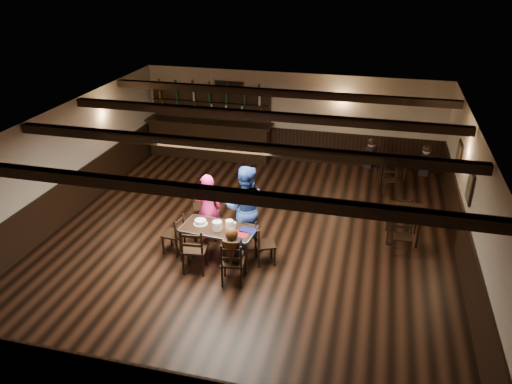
% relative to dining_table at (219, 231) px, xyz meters
% --- Properties ---
extents(ground, '(10.00, 10.00, 0.00)m').
position_rel_dining_table_xyz_m(ground, '(0.39, 0.89, -0.67)').
color(ground, black).
rests_on(ground, ground).
extents(room_shell, '(9.02, 10.02, 2.71)m').
position_rel_dining_table_xyz_m(room_shell, '(0.40, 0.93, 1.08)').
color(room_shell, beige).
rests_on(room_shell, ground).
extents(dining_table, '(1.60, 0.90, 0.75)m').
position_rel_dining_table_xyz_m(dining_table, '(0.00, 0.00, 0.00)').
color(dining_table, black).
rests_on(dining_table, ground).
extents(chair_near_left, '(0.51, 0.49, 1.00)m').
position_rel_dining_table_xyz_m(chair_near_left, '(-0.33, -0.59, -0.08)').
color(chair_near_left, black).
rests_on(chair_near_left, ground).
extents(chair_near_right, '(0.49, 0.47, 0.92)m').
position_rel_dining_table_xyz_m(chair_near_right, '(0.52, -0.79, -0.13)').
color(chair_near_right, black).
rests_on(chair_near_right, ground).
extents(chair_end_left, '(0.44, 0.45, 0.87)m').
position_rel_dining_table_xyz_m(chair_end_left, '(-0.96, 0.02, -0.16)').
color(chair_end_left, black).
rests_on(chair_end_left, ground).
extents(chair_end_right, '(0.52, 0.53, 0.87)m').
position_rel_dining_table_xyz_m(chair_end_right, '(0.89, 0.09, -0.16)').
color(chair_end_right, black).
rests_on(chair_end_right, ground).
extents(chair_far_pushed, '(0.63, 0.62, 1.03)m').
position_rel_dining_table_xyz_m(chair_far_pushed, '(-0.82, 1.36, -0.07)').
color(chair_far_pushed, black).
rests_on(chair_far_pushed, ground).
extents(woman_pink, '(0.68, 0.55, 1.61)m').
position_rel_dining_table_xyz_m(woman_pink, '(-0.46, 0.66, 0.14)').
color(woman_pink, '#EB3061').
rests_on(woman_pink, ground).
extents(man_blue, '(1.01, 0.84, 1.90)m').
position_rel_dining_table_xyz_m(man_blue, '(0.39, 0.63, 0.28)').
color(man_blue, navy).
rests_on(man_blue, ground).
extents(seated_person, '(0.32, 0.49, 0.79)m').
position_rel_dining_table_xyz_m(seated_person, '(0.51, -0.73, 0.15)').
color(seated_person, black).
rests_on(seated_person, ground).
extents(cake, '(0.30, 0.30, 0.09)m').
position_rel_dining_table_xyz_m(cake, '(-0.42, 0.07, 0.13)').
color(cake, white).
rests_on(cake, dining_table).
extents(plate_stack_a, '(0.20, 0.20, 0.18)m').
position_rel_dining_table_xyz_m(plate_stack_a, '(-0.00, -0.08, 0.18)').
color(plate_stack_a, white).
rests_on(plate_stack_a, dining_table).
extents(plate_stack_b, '(0.15, 0.15, 0.18)m').
position_rel_dining_table_xyz_m(plate_stack_b, '(0.22, 0.03, 0.18)').
color(plate_stack_b, white).
rests_on(plate_stack_b, dining_table).
extents(tea_light, '(0.05, 0.05, 0.06)m').
position_rel_dining_table_xyz_m(tea_light, '(0.00, 0.08, 0.11)').
color(tea_light, '#A5A8AD').
rests_on(tea_light, dining_table).
extents(salt_shaker, '(0.04, 0.04, 0.10)m').
position_rel_dining_table_xyz_m(salt_shaker, '(0.32, -0.15, 0.13)').
color(salt_shaker, silver).
rests_on(salt_shaker, dining_table).
extents(pepper_shaker, '(0.04, 0.04, 0.09)m').
position_rel_dining_table_xyz_m(pepper_shaker, '(0.39, -0.15, 0.13)').
color(pepper_shaker, '#A5A8AD').
rests_on(pepper_shaker, dining_table).
extents(drink_glass, '(0.07, 0.07, 0.11)m').
position_rel_dining_table_xyz_m(drink_glass, '(0.31, 0.10, 0.14)').
color(drink_glass, silver).
rests_on(drink_glass, dining_table).
extents(menu_red, '(0.36, 0.29, 0.00)m').
position_rel_dining_table_xyz_m(menu_red, '(0.51, -0.13, 0.09)').
color(menu_red, maroon).
rests_on(menu_red, dining_table).
extents(menu_blue, '(0.36, 0.27, 0.00)m').
position_rel_dining_table_xyz_m(menu_blue, '(0.61, 0.05, 0.09)').
color(menu_blue, '#0E1148').
rests_on(menu_blue, dining_table).
extents(bar_counter, '(3.98, 0.70, 2.20)m').
position_rel_dining_table_xyz_m(bar_counter, '(-2.10, 5.61, 0.06)').
color(bar_counter, black).
rests_on(bar_counter, ground).
extents(back_table_a, '(0.77, 0.77, 0.75)m').
position_rel_dining_table_xyz_m(back_table_a, '(3.71, 1.77, -0.02)').
color(back_table_a, black).
rests_on(back_table_a, ground).
extents(back_table_b, '(0.86, 0.86, 0.75)m').
position_rel_dining_table_xyz_m(back_table_b, '(3.42, 4.75, -0.02)').
color(back_table_b, black).
rests_on(back_table_b, ground).
extents(bg_patron_left, '(0.35, 0.44, 0.80)m').
position_rel_dining_table_xyz_m(bg_patron_left, '(2.84, 4.79, 0.20)').
color(bg_patron_left, black).
rests_on(bg_patron_left, ground).
extents(bg_patron_right, '(0.27, 0.41, 0.80)m').
position_rel_dining_table_xyz_m(bg_patron_right, '(4.27, 4.61, 0.20)').
color(bg_patron_right, black).
rests_on(bg_patron_right, ground).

